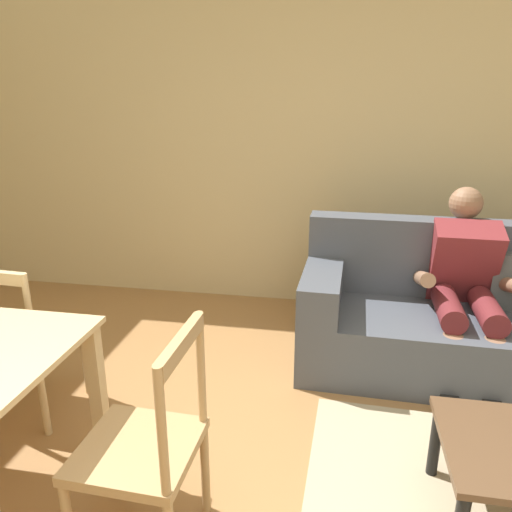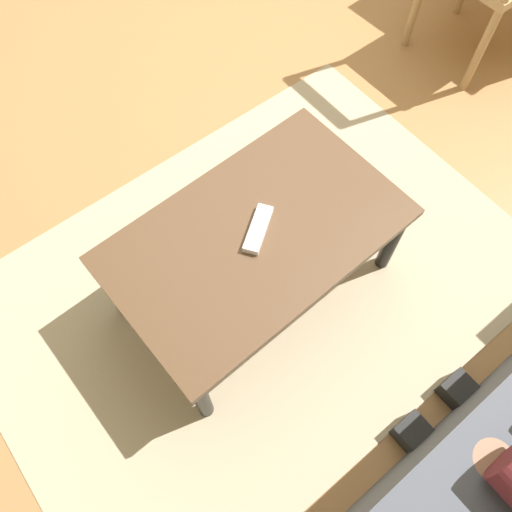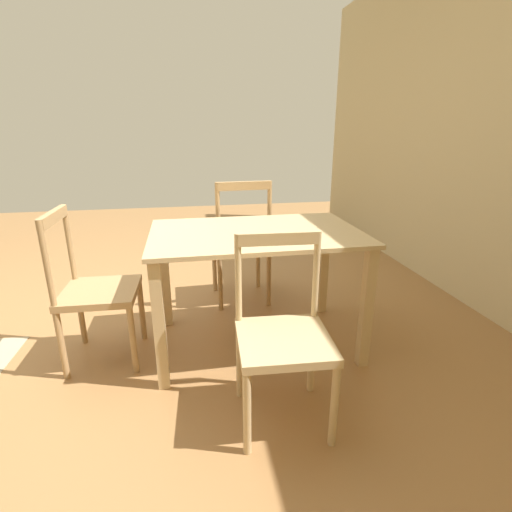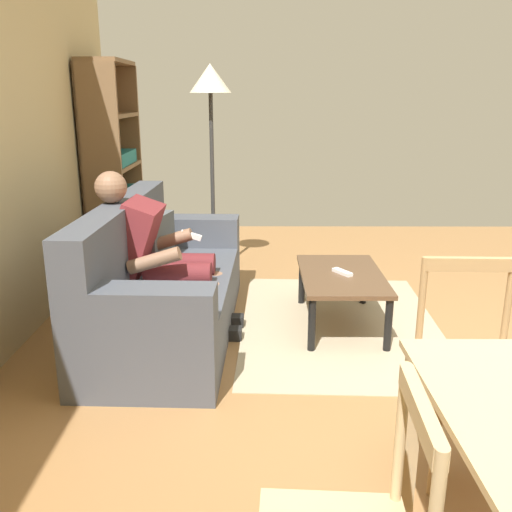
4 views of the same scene
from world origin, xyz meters
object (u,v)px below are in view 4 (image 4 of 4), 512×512
Objects in this scene: coffee_table at (341,280)px; tv_remote at (342,272)px; bookshelf at (112,182)px; person_lounging at (155,253)px; couch at (160,286)px; dining_chair_facing_couch at (470,373)px; floor_lamp at (211,99)px.

tv_remote is (-0.01, -0.00, 0.06)m from coffee_table.
person_lounging is at bearing -157.21° from bookshelf.
couch is 2.16× the size of coffee_table.
bookshelf is at bearing 36.76° from dining_chair_facing_couch.
bookshelf is (1.63, 0.71, 0.47)m from couch.
person_lounging is at bearing -27.44° from tv_remote.
coffee_table is (0.13, -1.29, -0.24)m from person_lounging.
floor_lamp reaches higher than dining_chair_facing_couch.
coffee_table is 1.60m from dining_chair_facing_couch.
floor_lamp is (-0.31, -0.98, 0.77)m from bookshelf.
bookshelf is at bearing 72.66° from floor_lamp.
dining_chair_facing_couch reaches higher than couch.
person_lounging reaches higher than couch.
dining_chair_facing_couch is at bearing -143.24° from bookshelf.
bookshelf is at bearing 23.48° from couch.
dining_chair_facing_couch is (-1.44, -1.61, -0.13)m from person_lounging.
dining_chair_facing_couch is at bearing -131.75° from person_lounging.
floor_lamp is at bearing -107.34° from bookshelf.
couch is at bearing 168.50° from floor_lamp.
person_lounging is 1.31m from tv_remote.
person_lounging is at bearing 167.91° from floor_lamp.
floor_lamp reaches higher than coffee_table.
person_lounging is 1.22× the size of dining_chair_facing_couch.
dining_chair_facing_couch reaches higher than coffee_table.
dining_chair_facing_couch is at bearing -132.35° from couch.
tv_remote is (0.12, -1.29, -0.17)m from person_lounging.
tv_remote is (0.10, -1.27, 0.07)m from couch.
person_lounging is 6.62× the size of tv_remote.
person_lounging is 1.69m from floor_lamp.
couch is at bearing 94.99° from coffee_table.
dining_chair_facing_couch is (-3.09, -2.31, -0.36)m from bookshelf.
bookshelf is 3.87m from dining_chair_facing_couch.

